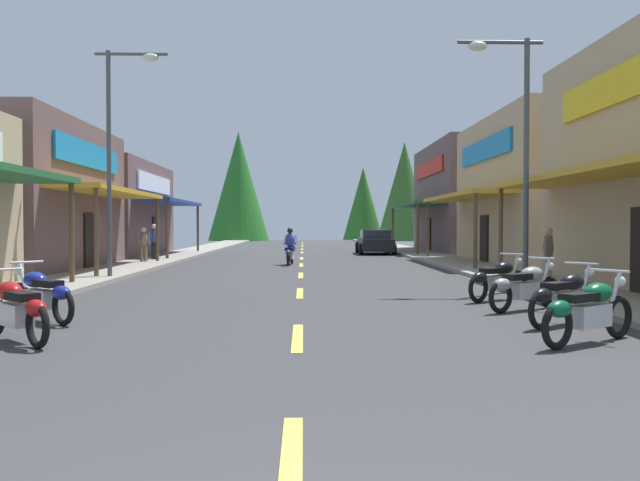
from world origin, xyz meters
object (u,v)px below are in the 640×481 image
Objects in this scene: motorcycle_parked_right_1 at (565,296)px; motorcycle_parked_left_1 at (16,308)px; motorcycle_parked_right_2 at (525,286)px; motorcycle_parked_right_3 at (498,279)px; motorcycle_parked_right_0 at (588,310)px; streetlamp_left at (119,133)px; rider_cruising_lead at (290,249)px; streetlamp_right at (514,127)px; pedestrian_waiting at (144,243)px; pedestrian_browsing at (154,240)px; parked_car_curbside at (375,242)px; motorcycle_parked_left_2 at (42,294)px; pedestrian_by_shop at (548,254)px.

motorcycle_parked_left_1 is (-8.51, -1.32, 0.00)m from motorcycle_parked_right_1.
motorcycle_parked_left_1 is (-8.47, -3.17, 0.00)m from motorcycle_parked_right_2.
motorcycle_parked_right_0 is at bearing -132.02° from motorcycle_parked_right_3.
streetlamp_left reaches higher than rider_cruising_lead.
pedestrian_waiting is at bearing 137.75° from streetlamp_right.
motorcycle_parked_right_2 is 1.07× the size of pedestrian_browsing.
streetlamp_left is 9.62m from rider_cruising_lead.
streetlamp_right is 1.50× the size of parked_car_curbside.
parked_car_curbside is (8.28, 27.76, 0.20)m from motorcycle_parked_left_1.
motorcycle_parked_left_2 is (1.06, -8.54, -4.00)m from streetlamp_left.
motorcycle_parked_right_1 is 1.01× the size of motorcycle_parked_right_3.
pedestrian_waiting is at bearing 131.41° from parked_car_curbside.
streetlamp_right is at bearing 45.86° from motorcycle_parked_right_0.
pedestrian_browsing is at bearing 84.23° from motorcycle_parked_right_0.
motorcycle_parked_right_1 is at bearing -3.00° from pedestrian_waiting.
motorcycle_parked_right_0 is 21.60m from pedestrian_waiting.
streetlamp_right is at bearing -145.79° from rider_cruising_lead.
pedestrian_by_shop is at bearing -173.14° from parked_car_curbside.
motorcycle_parked_left_2 is at bearing 131.17° from motorcycle_parked_right_0.
motorcycle_parked_right_2 is at bearing -30.39° from pedestrian_browsing.
motorcycle_parked_right_1 is (0.36, 1.69, 0.00)m from motorcycle_parked_right_0.
streetlamp_left is at bearing 149.73° from rider_cruising_lead.
motorcycle_parked_right_3 is at bearing -115.26° from streetlamp_right.
motorcycle_parked_right_1 and motorcycle_parked_left_2 have the same top height.
motorcycle_parked_right_3 is at bearing 53.05° from motorcycle_parked_right_1.
motorcycle_parked_left_2 is 1.03× the size of pedestrian_by_shop.
motorcycle_parked_left_1 is (-8.46, -4.86, 0.00)m from motorcycle_parked_right_3.
pedestrian_by_shop is (11.99, -3.28, -3.55)m from streetlamp_left.
streetlamp_left reaches higher than pedestrian_by_shop.
parked_car_curbside is (0.14, 28.12, 0.20)m from motorcycle_parked_right_0.
motorcycle_parked_right_0 is at bearing -161.10° from rider_cruising_lead.
motorcycle_parked_right_0 is at bearing -139.69° from motorcycle_parked_right_1.
motorcycle_parked_right_2 is 4.56m from pedestrian_by_shop.
streetlamp_right reaches higher than pedestrian_waiting.
parked_car_curbside is at bearing 60.46° from streetlamp_left.
motorcycle_parked_right_2 and motorcycle_parked_right_3 have the same top height.
motorcycle_parked_right_1 is 8.96m from motorcycle_parked_left_2.
motorcycle_parked_right_2 is 1.09× the size of motorcycle_parked_left_2.
motorcycle_parked_right_3 is (9.95, -5.65, -4.00)m from streetlamp_left.
pedestrian_browsing is 13.35m from parked_car_curbside.
motorcycle_parked_right_1 is 26.43m from parked_car_curbside.
streetlamp_right is 3.76× the size of pedestrian_browsing.
motorcycle_parked_left_2 is (-8.94, 0.65, 0.00)m from motorcycle_parked_right_1.
streetlamp_right is 16.87m from pedestrian_waiting.
motorcycle_parked_left_1 is at bearing 173.32° from rider_cruising_lead.
motorcycle_parked_right_2 is at bearing 100.57° from pedestrian_by_shop.
motorcycle_parked_left_1 is 12.76m from pedestrian_by_shop.
pedestrian_by_shop is 18.44m from pedestrian_browsing.
streetlamp_left reaches higher than motorcycle_parked_right_1.
motorcycle_parked_right_0 is at bearing -154.17° from motorcycle_parked_left_2.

